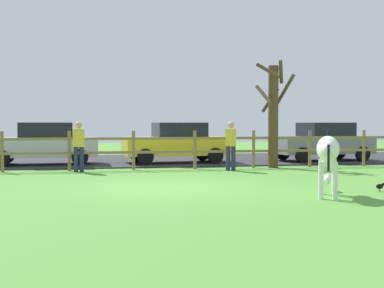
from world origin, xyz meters
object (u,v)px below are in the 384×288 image
object	(u,v)px
parked_car_yellow	(176,142)
parked_car_grey	(323,141)
zebra	(328,154)
visitor_right_of_tree	(231,144)
bare_tree	(273,112)
crow_on_grass	(380,186)
visitor_left_of_tree	(79,144)
parked_car_silver	(43,143)

from	to	relation	value
parked_car_yellow	parked_car_grey	bearing A→B (deg)	-0.33
parked_car_grey	parked_car_yellow	world-z (taller)	same
zebra	visitor_right_of_tree	distance (m)	6.36
bare_tree	zebra	bearing A→B (deg)	-100.46
bare_tree	visitor_right_of_tree	distance (m)	2.27
bare_tree	parked_car_yellow	xyz separation A→B (m)	(-3.12, 2.34, -1.13)
bare_tree	zebra	size ratio (longest dim) A/B	2.10
crow_on_grass	parked_car_grey	xyz separation A→B (m)	(2.76, 9.05, 0.72)
bare_tree	parked_car_yellow	size ratio (longest dim) A/B	0.92
parked_car_yellow	visitor_left_of_tree	xyz separation A→B (m)	(-3.66, -2.81, 0.06)
parked_car_silver	parked_car_grey	bearing A→B (deg)	-0.23
bare_tree	visitor_left_of_tree	bearing A→B (deg)	-176.02
crow_on_grass	parked_car_silver	bearing A→B (deg)	132.50
zebra	visitor_right_of_tree	xyz separation A→B (m)	(-0.46, 6.35, -0.02)
crow_on_grass	visitor_left_of_tree	distance (m)	9.41
crow_on_grass	parked_car_yellow	xyz separation A→B (m)	(-3.32, 9.08, 0.72)
zebra	visitor_left_of_tree	world-z (taller)	visitor_left_of_tree
bare_tree	visitor_left_of_tree	distance (m)	6.87
crow_on_grass	parked_car_silver	distance (m)	12.36
zebra	visitor_right_of_tree	world-z (taller)	visitor_right_of_tree
zebra	visitor_left_of_tree	xyz separation A→B (m)	(-5.44, 6.75, -0.02)
bare_tree	parked_car_silver	bearing A→B (deg)	163.89
zebra	crow_on_grass	world-z (taller)	zebra
bare_tree	visitor_right_of_tree	bearing A→B (deg)	-154.02
parked_car_yellow	visitor_right_of_tree	bearing A→B (deg)	-67.70
zebra	parked_car_grey	xyz separation A→B (m)	(4.30, 9.53, -0.08)
parked_car_yellow	visitor_left_of_tree	size ratio (longest dim) A/B	2.52
crow_on_grass	visitor_right_of_tree	world-z (taller)	visitor_right_of_tree
bare_tree	crow_on_grass	bearing A→B (deg)	-88.30
bare_tree	zebra	world-z (taller)	bare_tree
visitor_right_of_tree	parked_car_grey	bearing A→B (deg)	33.74
zebra	crow_on_grass	distance (m)	1.80
parked_car_grey	bare_tree	bearing A→B (deg)	-142.13
bare_tree	parked_car_silver	size ratio (longest dim) A/B	0.94
bare_tree	visitor_left_of_tree	size ratio (longest dim) A/B	2.32
parked_car_yellow	visitor_left_of_tree	bearing A→B (deg)	-142.45
visitor_left_of_tree	visitor_right_of_tree	xyz separation A→B (m)	(4.98, -0.41, 0.00)
bare_tree	visitor_left_of_tree	xyz separation A→B (m)	(-6.77, -0.47, -1.07)
parked_car_grey	parked_car_yellow	xyz separation A→B (m)	(-6.08, 0.03, 0.00)
parked_car_grey	crow_on_grass	bearing A→B (deg)	-106.98
bare_tree	parked_car_silver	xyz separation A→B (m)	(-8.13, 2.35, -1.13)
crow_on_grass	bare_tree	bearing A→B (deg)	91.70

